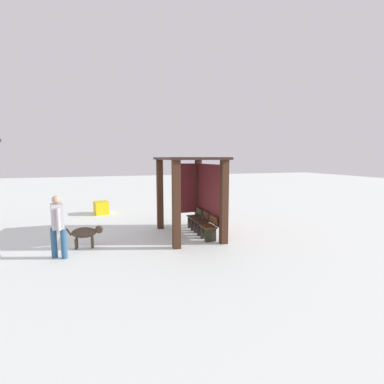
{
  "coord_description": "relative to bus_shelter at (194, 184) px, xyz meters",
  "views": [
    {
      "loc": [
        8.15,
        -2.54,
        2.47
      ],
      "look_at": [
        -0.27,
        0.19,
        1.36
      ],
      "focal_mm": 25.58,
      "sensor_mm": 36.0,
      "label": 1
    }
  ],
  "objects": [
    {
      "name": "ground_plane",
      "position": [
        0.11,
        -0.21,
        -1.64
      ],
      "size": [
        60.0,
        60.0,
        0.0
      ],
      "primitive_type": "plane",
      "color": "white"
    },
    {
      "name": "bus_shelter",
      "position": [
        0.0,
        0.0,
        0.0
      ],
      "size": [
        2.59,
        1.76,
        2.48
      ],
      "color": "#3B2216",
      "rests_on": "ground"
    },
    {
      "name": "bench_left_inside",
      "position": [
        -0.55,
        0.21,
        -1.35
      ],
      "size": [
        0.56,
        0.39,
        0.73
      ],
      "color": "#403E29",
      "rests_on": "ground"
    },
    {
      "name": "bench_center_inside",
      "position": [
        0.11,
        0.21,
        -1.35
      ],
      "size": [
        0.56,
        0.4,
        0.74
      ],
      "color": "#462A21",
      "rests_on": "ground"
    },
    {
      "name": "bench_right_inside",
      "position": [
        0.77,
        0.21,
        -1.35
      ],
      "size": [
        0.56,
        0.38,
        0.72
      ],
      "color": "#4F2F15",
      "rests_on": "ground"
    },
    {
      "name": "person_walking",
      "position": [
        1.04,
        -3.85,
        -0.73
      ],
      "size": [
        0.61,
        0.4,
        1.56
      ],
      "color": "#B9B3B7",
      "rests_on": "ground"
    },
    {
      "name": "dog",
      "position": [
        0.41,
        -3.25,
        -1.22
      ],
      "size": [
        0.29,
        0.97,
        0.6
      ],
      "color": "#46372A",
      "rests_on": "ground"
    },
    {
      "name": "grit_bin",
      "position": [
        -4.27,
        -2.89,
        -1.36
      ],
      "size": [
        0.79,
        0.68,
        0.55
      ],
      "primitive_type": "cube",
      "rotation": [
        0.0,
        0.0,
        0.19
      ],
      "color": "yellow",
      "rests_on": "ground"
    }
  ]
}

